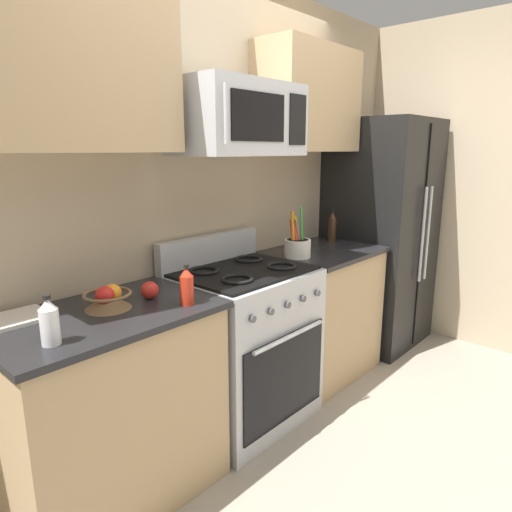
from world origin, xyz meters
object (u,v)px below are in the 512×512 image
at_px(cutting_board, 0,322).
at_px(bottle_soy, 332,227).
at_px(utensil_crock, 297,247).
at_px(fruit_basket, 108,299).
at_px(range_oven, 244,344).
at_px(bottle_vinegar, 49,322).
at_px(bottle_hot_sauce, 187,287).
at_px(microwave, 238,119).
at_px(refrigerator, 380,234).
at_px(apple_loose, 150,290).

bearing_deg(cutting_board, bottle_soy, -1.55).
distance_m(utensil_crock, fruit_basket, 1.33).
bearing_deg(range_oven, bottle_soy, 6.05).
distance_m(bottle_vinegar, bottle_hot_sauce, 0.60).
relative_size(microwave, utensil_crock, 2.11).
bearing_deg(cutting_board, microwave, -7.12).
bearing_deg(utensil_crock, refrigerator, -0.64).
bearing_deg(cutting_board, utensil_crock, -6.10).
distance_m(refrigerator, bottle_hot_sauce, 2.19).
distance_m(apple_loose, cutting_board, 0.61).
xyz_separation_m(microwave, bottle_soy, (1.10, 0.09, -0.72)).
bearing_deg(bottle_hot_sauce, cutting_board, 150.48).
bearing_deg(microwave, refrigerator, -1.56).
distance_m(bottle_vinegar, bottle_soy, 2.27).
xyz_separation_m(apple_loose, bottle_vinegar, (-0.53, -0.16, 0.04)).
xyz_separation_m(refrigerator, utensil_crock, (-1.11, 0.01, 0.07)).
distance_m(refrigerator, cutting_board, 2.83).
bearing_deg(cutting_board, refrigerator, -3.96).
height_order(refrigerator, bottle_vinegar, refrigerator).
xyz_separation_m(range_oven, apple_loose, (-0.63, 0.00, 0.48)).
height_order(utensil_crock, cutting_board, utensil_crock).
xyz_separation_m(range_oven, bottle_soy, (1.09, 0.12, 0.55)).
height_order(bottle_vinegar, bottle_soy, bottle_soy).
bearing_deg(bottle_vinegar, microwave, 9.32).
distance_m(utensil_crock, bottle_hot_sauce, 1.08).
relative_size(utensil_crock, apple_loose, 4.00).
height_order(microwave, apple_loose, microwave).
height_order(utensil_crock, bottle_soy, utensil_crock).
bearing_deg(refrigerator, utensil_crock, 179.36).
distance_m(range_oven, refrigerator, 1.67).
height_order(range_oven, bottle_vinegar, bottle_vinegar).
bearing_deg(bottle_hot_sauce, fruit_basket, 140.62).
height_order(bottle_vinegar, bottle_hot_sauce, same).
distance_m(microwave, utensil_crock, 0.91).
xyz_separation_m(microwave, cutting_board, (-1.21, 0.15, -0.82)).
relative_size(microwave, apple_loose, 8.46).
bearing_deg(bottle_vinegar, utensil_crock, 5.47).
relative_size(range_oven, bottle_vinegar, 5.91).
distance_m(utensil_crock, apple_loose, 1.13).
xyz_separation_m(range_oven, cutting_board, (-1.21, 0.18, 0.44)).
bearing_deg(refrigerator, bottle_hot_sauce, -175.46).
relative_size(utensil_crock, cutting_board, 0.92).
bearing_deg(utensil_crock, range_oven, 179.45).
xyz_separation_m(fruit_basket, bottle_soy, (1.92, 0.09, 0.07)).
relative_size(fruit_basket, apple_loose, 2.52).
distance_m(cutting_board, bottle_vinegar, 0.35).
bearing_deg(microwave, bottle_vinegar, -170.68).
xyz_separation_m(microwave, bottle_vinegar, (-1.16, -0.19, -0.75)).
bearing_deg(utensil_crock, microwave, 176.39).
bearing_deg(utensil_crock, cutting_board, 173.90).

